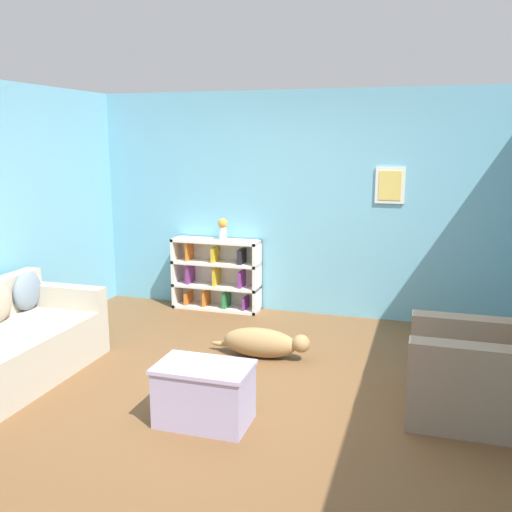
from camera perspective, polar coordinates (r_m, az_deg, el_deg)
ground_plane at (r=4.95m, az=-1.39°, el=-12.91°), size 14.00×14.00×0.00m
wall_back at (r=6.72m, az=4.65°, el=5.17°), size 5.60×0.13×2.60m
couch at (r=5.40m, az=-24.21°, el=-8.23°), size 0.90×1.79×0.83m
bookshelf at (r=6.98m, az=-3.94°, el=-1.88°), size 1.08×0.28×0.87m
recliner_chair at (r=4.65m, az=21.98°, el=-10.75°), size 0.99×0.84×1.00m
coffee_table at (r=4.30m, az=-5.21°, el=-13.41°), size 0.69×0.44×0.45m
dog at (r=5.51m, az=0.68°, el=-8.67°), size 1.00×0.26×0.28m
vase at (r=6.81m, az=-3.34°, el=2.83°), size 0.11×0.11×0.26m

